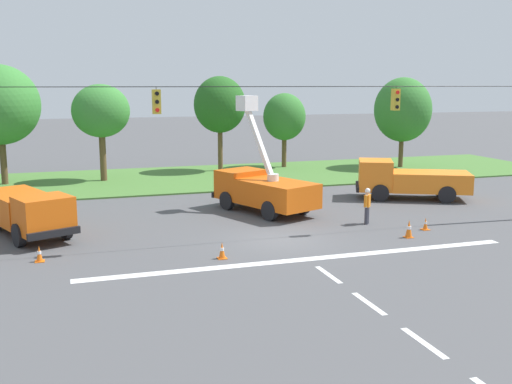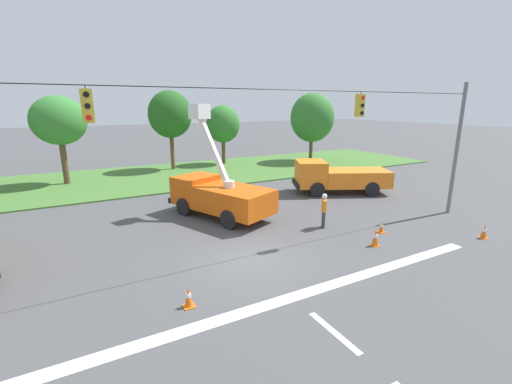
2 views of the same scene
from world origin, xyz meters
TOP-DOWN VIEW (x-y plane):
  - ground_plane at (0.00, 0.00)m, footprint 200.00×200.00m
  - grass_verge at (0.00, 18.00)m, footprint 56.00×12.00m
  - lane_markings at (0.00, -4.63)m, footprint 17.60×15.25m
  - signal_gantry at (0.03, -0.00)m, footprint 26.20×0.33m
  - tree_centre at (-6.28, 18.50)m, footprint 3.92×3.36m
  - tree_east at (2.66, 20.72)m, footprint 3.96×3.76m
  - tree_far_east at (8.08, 21.18)m, footprint 3.41×3.29m
  - tree_east_end at (17.02, 18.24)m, footprint 4.43×4.79m
  - utility_truck_bucket_lift at (1.15, 5.71)m, footprint 4.64×6.56m
  - utility_truck_support_near at (10.48, 6.63)m, footprint 6.96×5.10m
  - road_worker at (5.06, 1.50)m, footprint 0.47×0.51m
  - traffic_cone_foreground_left at (-3.12, -2.05)m, footprint 0.36×0.36m
  - traffic_cone_foreground_right at (10.70, -3.22)m, footprint 0.36×0.36m
  - traffic_cone_mid_left at (7.10, -0.41)m, footprint 0.36×0.36m
  - traffic_cone_mid_right at (5.58, -1.43)m, footprint 0.36×0.36m

SIDE VIEW (x-z plane):
  - ground_plane at x=0.00m, z-range 0.00..0.00m
  - lane_markings at x=0.00m, z-range 0.00..0.01m
  - grass_verge at x=0.00m, z-range 0.00..0.10m
  - traffic_cone_mid_left at x=7.10m, z-range -0.02..0.56m
  - traffic_cone_foreground_left at x=-3.12m, z-range -0.01..0.66m
  - traffic_cone_foreground_right at x=10.70m, z-range -0.01..0.67m
  - traffic_cone_mid_right at x=5.58m, z-range 0.00..0.79m
  - road_worker at x=5.06m, z-range 0.11..1.88m
  - utility_truck_support_near at x=10.48m, z-range 0.02..2.29m
  - utility_truck_bucket_lift at x=1.15m, z-range -1.75..4.35m
  - tree_far_east at x=8.08m, z-range 1.11..7.11m
  - signal_gantry at x=0.03m, z-range 0.65..7.85m
  - tree_east_end at x=17.02m, z-range 1.06..8.30m
  - tree_centre at x=-6.28m, z-range 1.50..8.22m
  - tree_east at x=2.66m, z-range 1.49..8.79m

